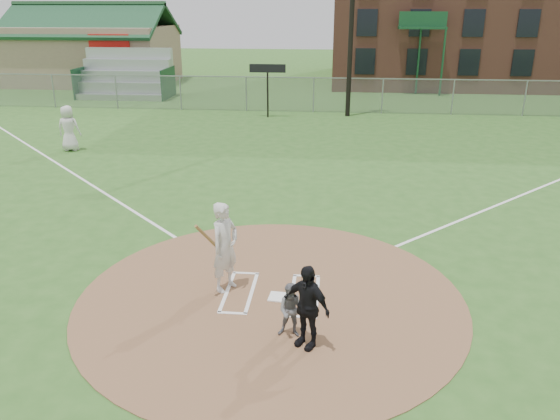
# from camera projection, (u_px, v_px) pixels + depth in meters

# --- Properties ---
(ground) EXTENTS (140.00, 140.00, 0.00)m
(ground) POSITION_uv_depth(u_px,v_px,m) (271.00, 298.00, 11.93)
(ground) COLOR #2D5B1F
(ground) RESTS_ON ground
(dirt_circle) EXTENTS (8.40, 8.40, 0.02)m
(dirt_circle) POSITION_uv_depth(u_px,v_px,m) (271.00, 297.00, 11.92)
(dirt_circle) COLOR brown
(dirt_circle) RESTS_ON ground
(home_plate) EXTENTS (0.45, 0.45, 0.03)m
(home_plate) POSITION_uv_depth(u_px,v_px,m) (279.00, 297.00, 11.89)
(home_plate) COLOR white
(home_plate) RESTS_ON dirt_circle
(foul_line_first) EXTENTS (17.04, 17.04, 0.01)m
(foul_line_first) POSITION_uv_depth(u_px,v_px,m) (550.00, 184.00, 19.47)
(foul_line_first) COLOR white
(foul_line_first) RESTS_ON ground
(foul_line_third) EXTENTS (17.04, 17.04, 0.01)m
(foul_line_third) POSITION_uv_depth(u_px,v_px,m) (67.00, 170.00, 21.13)
(foul_line_third) COLOR white
(foul_line_third) RESTS_ON ground
(catcher) EXTENTS (0.56, 0.45, 1.10)m
(catcher) POSITION_uv_depth(u_px,v_px,m) (292.00, 310.00, 10.35)
(catcher) COLOR slate
(catcher) RESTS_ON dirt_circle
(umpire) EXTENTS (1.03, 0.86, 1.65)m
(umpire) POSITION_uv_depth(u_px,v_px,m) (307.00, 306.00, 9.96)
(umpire) COLOR black
(umpire) RESTS_ON dirt_circle
(ondeck_player) EXTENTS (0.99, 0.67, 1.96)m
(ondeck_player) POSITION_uv_depth(u_px,v_px,m) (69.00, 128.00, 23.58)
(ondeck_player) COLOR silver
(ondeck_player) RESTS_ON ground
(batters_boxes) EXTENTS (2.08, 1.88, 0.01)m
(batters_boxes) POSITION_uv_depth(u_px,v_px,m) (272.00, 293.00, 12.06)
(batters_boxes) COLOR white
(batters_boxes) RESTS_ON dirt_circle
(batter_at_plate) EXTENTS (0.90, 1.11, 2.04)m
(batter_at_plate) POSITION_uv_depth(u_px,v_px,m) (225.00, 247.00, 11.92)
(batter_at_plate) COLOR silver
(batter_at_plate) RESTS_ON dirt_circle
(outfield_fence) EXTENTS (56.08, 0.08, 2.03)m
(outfield_fence) POSITION_uv_depth(u_px,v_px,m) (314.00, 95.00, 32.04)
(outfield_fence) COLOR slate
(outfield_fence) RESTS_ON ground
(bleachers) EXTENTS (6.08, 3.20, 3.20)m
(bleachers) POSITION_uv_depth(u_px,v_px,m) (125.00, 74.00, 36.95)
(bleachers) COLOR #B7BABF
(bleachers) RESTS_ON ground
(clubhouse) EXTENTS (12.20, 8.71, 6.23)m
(clubhouse) POSITION_uv_depth(u_px,v_px,m) (94.00, 53.00, 43.45)
(clubhouse) COLOR #9E866B
(clubhouse) RESTS_ON ground
(scoreboard_sign) EXTENTS (2.00, 0.10, 2.93)m
(scoreboard_sign) POSITION_uv_depth(u_px,v_px,m) (268.00, 74.00, 30.11)
(scoreboard_sign) COLOR black
(scoreboard_sign) RESTS_ON ground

